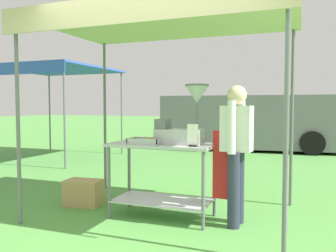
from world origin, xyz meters
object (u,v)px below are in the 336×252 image
(donut_tray, at_px, (146,142))
(supply_crate, at_px, (84,193))
(stall_canopy, at_px, (165,26))
(vendor, at_px, (236,147))
(donut_fryer, at_px, (184,121))
(van_grey, at_px, (252,122))
(neighbour_tent, at_px, (54,71))
(donut_cart, at_px, (162,165))
(menu_sign, at_px, (192,137))

(donut_tray, xyz_separation_m, supply_crate, (-1.04, 0.21, -0.77))
(stall_canopy, height_order, vendor, stall_canopy)
(stall_canopy, bearing_deg, donut_fryer, -18.09)
(donut_fryer, height_order, van_grey, van_grey)
(supply_crate, height_order, van_grey, van_grey)
(donut_tray, height_order, donut_fryer, donut_fryer)
(supply_crate, distance_m, neighbour_tent, 5.25)
(van_grey, bearing_deg, neighbour_tent, -140.91)
(donut_cart, relative_size, menu_sign, 5.07)
(donut_tray, bearing_deg, neighbour_tent, 139.21)
(donut_cart, distance_m, menu_sign, 0.61)
(stall_canopy, height_order, donut_tray, stall_canopy)
(donut_fryer, xyz_separation_m, supply_crate, (-1.48, 0.09, -1.01))
(vendor, xyz_separation_m, neighbour_tent, (-5.38, 3.58, 1.38))
(donut_cart, height_order, donut_fryer, donut_fryer)
(donut_cart, bearing_deg, donut_tray, -144.27)
(stall_canopy, relative_size, donut_fryer, 4.40)
(donut_fryer, bearing_deg, stall_canopy, 161.91)
(neighbour_tent, bearing_deg, donut_tray, -40.79)
(donut_tray, height_order, menu_sign, menu_sign)
(donut_fryer, height_order, supply_crate, donut_fryer)
(donut_fryer, distance_m, supply_crate, 1.80)
(donut_fryer, xyz_separation_m, van_grey, (-0.14, 7.36, -0.31))
(donut_tray, distance_m, van_grey, 7.49)
(vendor, relative_size, neighbour_tent, 0.57)
(donut_fryer, height_order, menu_sign, donut_fryer)
(donut_fryer, distance_m, van_grey, 7.36)
(vendor, height_order, supply_crate, vendor)
(donut_cart, height_order, supply_crate, donut_cart)
(donut_fryer, relative_size, supply_crate, 1.36)
(stall_canopy, xyz_separation_m, menu_sign, (0.44, -0.28, -1.34))
(donut_cart, bearing_deg, supply_crate, 175.48)
(donut_tray, height_order, supply_crate, donut_tray)
(vendor, relative_size, van_grey, 0.29)
(supply_crate, distance_m, van_grey, 7.42)
(stall_canopy, relative_size, donut_cart, 2.44)
(donut_cart, bearing_deg, donut_fryer, 1.87)
(supply_crate, bearing_deg, stall_canopy, 0.15)
(stall_canopy, distance_m, donut_cart, 1.71)
(menu_sign, bearing_deg, donut_tray, 174.26)
(menu_sign, height_order, vendor, vendor)
(donut_tray, distance_m, supply_crate, 1.31)
(donut_fryer, distance_m, neighbour_tent, 6.07)
(menu_sign, bearing_deg, supply_crate, 170.53)
(donut_tray, bearing_deg, supply_crate, 168.40)
(donut_tray, bearing_deg, menu_sign, -5.74)
(donut_tray, relative_size, donut_fryer, 0.56)
(vendor, distance_m, van_grey, 7.38)
(vendor, relative_size, supply_crate, 3.08)
(donut_cart, relative_size, vendor, 0.80)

